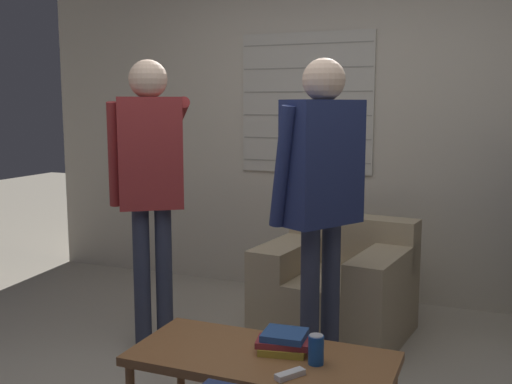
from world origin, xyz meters
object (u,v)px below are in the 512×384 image
(armchair_beige, at_px, (338,288))
(person_right_standing, at_px, (321,180))
(soda_can, at_px, (316,350))
(person_left_standing, at_px, (150,169))
(spare_remote, at_px, (290,374))
(book_stack, at_px, (284,342))
(coffee_table, at_px, (262,363))

(armchair_beige, bearing_deg, person_right_standing, 102.92)
(soda_can, bearing_deg, person_left_standing, 149.87)
(person_left_standing, distance_m, person_right_standing, 1.05)
(person_left_standing, relative_size, spare_remote, 13.23)
(person_left_standing, bearing_deg, book_stack, -66.56)
(armchair_beige, height_order, soda_can, armchair_beige)
(person_right_standing, xyz_separation_m, book_stack, (0.02, -0.61, -0.64))
(soda_can, bearing_deg, coffee_table, 179.51)
(person_left_standing, distance_m, soda_can, 1.56)
(person_right_standing, relative_size, soda_can, 13.52)
(person_right_standing, xyz_separation_m, spare_remote, (0.12, -0.84, -0.68))
(spare_remote, bearing_deg, person_right_standing, 131.80)
(coffee_table, xyz_separation_m, soda_can, (0.24, -0.00, 0.10))
(armchair_beige, xyz_separation_m, spare_remote, (0.19, -1.50, 0.10))
(coffee_table, height_order, book_stack, book_stack)
(coffee_table, distance_m, person_left_standing, 1.43)
(coffee_table, bearing_deg, book_stack, 39.67)
(coffee_table, relative_size, book_stack, 4.49)
(armchair_beige, distance_m, person_right_standing, 1.03)
(coffee_table, bearing_deg, spare_remote, -41.27)
(person_left_standing, distance_m, spare_remote, 1.62)
(book_stack, xyz_separation_m, spare_remote, (0.11, -0.23, -0.03))
(armchair_beige, xyz_separation_m, book_stack, (0.08, -1.28, 0.14))
(person_right_standing, relative_size, book_stack, 6.69)
(book_stack, distance_m, soda_can, 0.18)
(coffee_table, xyz_separation_m, spare_remote, (0.18, -0.16, 0.05))
(coffee_table, height_order, soda_can, soda_can)
(person_left_standing, height_order, book_stack, person_left_standing)
(armchair_beige, height_order, spare_remote, armchair_beige)
(armchair_beige, height_order, book_stack, armchair_beige)
(soda_can, bearing_deg, book_stack, 158.36)
(spare_remote, bearing_deg, soda_can, 102.99)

